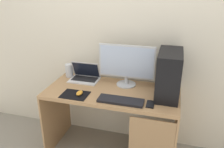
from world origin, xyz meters
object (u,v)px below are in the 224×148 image
laptop (85,76)px  speaker (69,71)px  pc_tower (169,74)px  cell_phone (150,104)px  keyboard (121,101)px  mouse_left (80,93)px  monitor (126,65)px

laptop → speaker: size_ratio=2.13×
pc_tower → speaker: size_ratio=2.93×
speaker → cell_phone: (0.97, -0.39, -0.07)m
pc_tower → keyboard: bearing=-148.2°
pc_tower → keyboard: pc_tower is taller
speaker → keyboard: bearing=-30.3°
mouse_left → cell_phone: mouse_left is taller
laptop → keyboard: laptop is taller
pc_tower → speaker: (-1.10, 0.16, -0.14)m
pc_tower → monitor: bearing=164.9°
pc_tower → laptop: (-0.90, 0.13, -0.18)m
keyboard → cell_phone: keyboard is taller
monitor → keyboard: bearing=-85.1°
keyboard → cell_phone: bearing=4.2°
cell_phone → laptop: bearing=155.2°
monitor → laptop: 0.51m
mouse_left → speaker: bearing=126.6°
pc_tower → cell_phone: (-0.13, -0.23, -0.21)m
laptop → keyboard: size_ratio=0.75×
monitor → cell_phone: monitor is taller
speaker → cell_phone: 1.05m
pc_tower → speaker: bearing=171.5°
monitor → mouse_left: bearing=-138.2°
laptop → pc_tower: bearing=-8.1°
keyboard → mouse_left: bearing=177.2°
mouse_left → cell_phone: (0.68, -0.00, -0.02)m
speaker → mouse_left: speaker is taller
pc_tower → cell_phone: pc_tower is taller
pc_tower → monitor: 0.44m
keyboard → laptop: bearing=143.1°
keyboard → speaker: bearing=149.7°
laptop → mouse_left: (0.09, -0.35, -0.02)m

